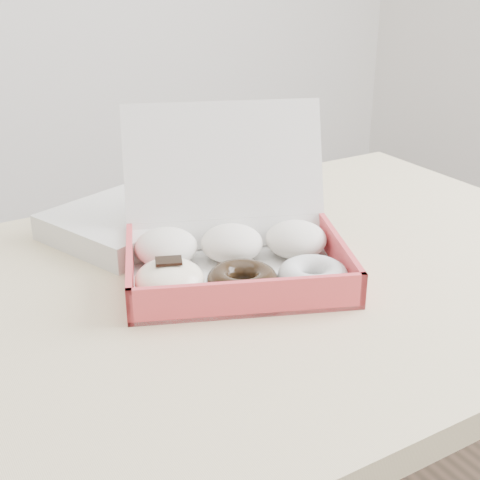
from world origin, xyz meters
TOP-DOWN VIEW (x-y plane):
  - table at (0.00, 0.00)m, footprint 1.20×0.80m
  - donut_box at (-0.03, 0.02)m, footprint 0.41×0.39m
  - newspapers at (-0.09, 0.24)m, footprint 0.33×0.30m

SIDE VIEW (x-z plane):
  - table at x=0.00m, z-range 0.30..1.05m
  - newspapers at x=-0.09m, z-range 0.75..0.79m
  - donut_box at x=-0.03m, z-range 0.67..0.90m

